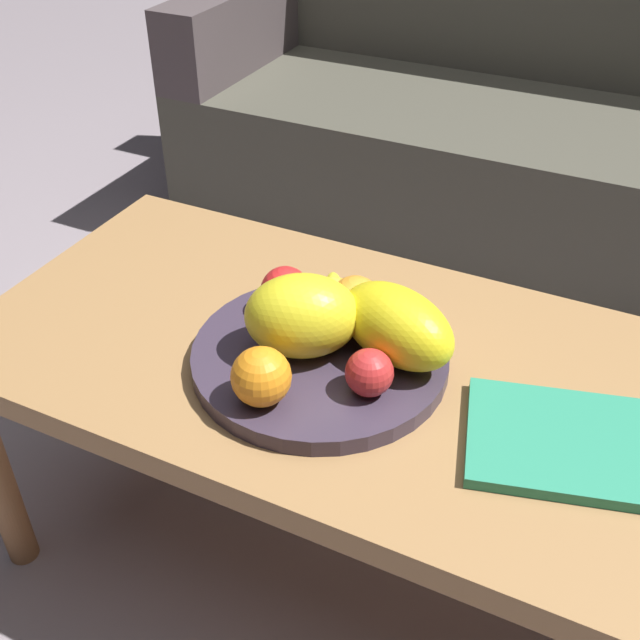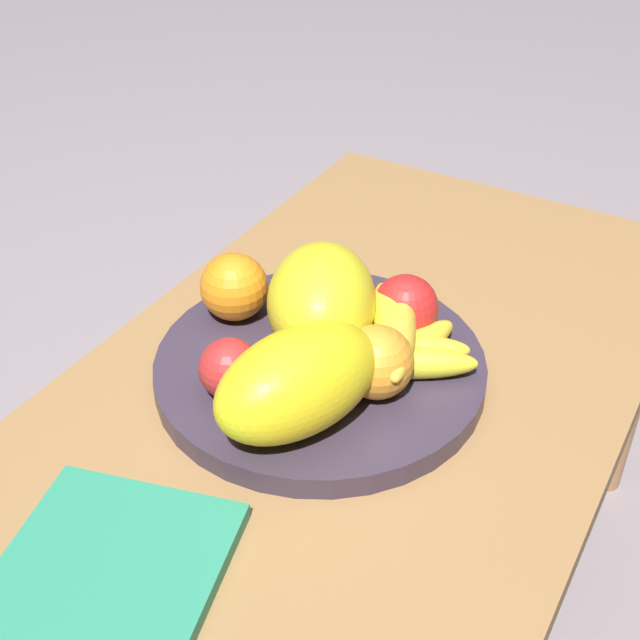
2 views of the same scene
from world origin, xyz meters
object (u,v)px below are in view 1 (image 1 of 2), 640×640
object	(u,v)px
orange_left	(261,377)
magazine	(571,443)
couch	(504,132)
apple_left	(369,373)
melon_large_front	(302,316)
coffee_table	(367,390)
apple_front	(285,291)
melon_smaller_beside	(397,324)
banana_bunch	(325,298)
orange_front	(355,302)
fruit_bowl	(320,357)

from	to	relation	value
orange_left	magazine	world-z (taller)	orange_left
couch	apple_left	size ratio (longest dim) A/B	27.41
melon_large_front	apple_left	xyz separation A→B (m)	(0.11, -0.04, -0.03)
coffee_table	apple_front	xyz separation A→B (m)	(-0.14, 0.03, 0.11)
melon_smaller_beside	coffee_table	bearing A→B (deg)	-175.26
coffee_table	banana_bunch	xyz separation A→B (m)	(-0.09, 0.05, 0.10)
orange_left	magazine	size ratio (longest dim) A/B	0.30
melon_large_front	melon_smaller_beside	world-z (taller)	melon_large_front
melon_large_front	banana_bunch	world-z (taller)	melon_large_front
couch	orange_left	size ratio (longest dim) A/B	22.30
couch	orange_front	bearing A→B (deg)	-86.36
banana_bunch	coffee_table	bearing A→B (deg)	-27.22
apple_front	apple_left	size ratio (longest dim) A/B	1.16
couch	magazine	size ratio (longest dim) A/B	6.80
melon_smaller_beside	orange_left	size ratio (longest dim) A/B	2.32
orange_left	banana_bunch	xyz separation A→B (m)	(-0.01, 0.20, -0.01)
orange_left	banana_bunch	bearing A→B (deg)	92.39
apple_left	orange_front	bearing A→B (deg)	120.92
orange_front	orange_left	world-z (taller)	orange_left
melon_smaller_beside	apple_left	world-z (taller)	melon_smaller_beside
apple_left	magazine	world-z (taller)	apple_left
coffee_table	melon_large_front	bearing A→B (deg)	-152.38
orange_front	magazine	size ratio (longest dim) A/B	0.30
couch	melon_large_front	size ratio (longest dim) A/B	11.10
apple_left	banana_bunch	distance (m)	0.18
orange_left	apple_front	bearing A→B (deg)	109.03
coffee_table	orange_left	size ratio (longest dim) A/B	15.21
apple_left	magazine	distance (m)	0.26
melon_smaller_beside	apple_front	size ratio (longest dim) A/B	2.46
orange_front	orange_left	size ratio (longest dim) A/B	0.98
couch	orange_left	distance (m)	1.41
couch	apple_front	xyz separation A→B (m)	(-0.03, -1.21, 0.21)
couch	banana_bunch	xyz separation A→B (m)	(0.03, -1.19, 0.20)
fruit_bowl	banana_bunch	world-z (taller)	banana_bunch
fruit_bowl	orange_left	bearing A→B (deg)	-99.76
coffee_table	magazine	distance (m)	0.29
fruit_bowl	couch	bearing A→B (deg)	92.61
coffee_table	orange_front	xyz separation A→B (m)	(-0.04, 0.04, 0.11)
orange_front	magazine	distance (m)	0.34
apple_left	magazine	bearing A→B (deg)	8.73
melon_large_front	magazine	bearing A→B (deg)	-0.10
orange_left	orange_front	bearing A→B (deg)	78.72
apple_left	banana_bunch	size ratio (longest dim) A/B	0.38
coffee_table	melon_smaller_beside	bearing A→B (deg)	4.74
couch	banana_bunch	distance (m)	1.21
fruit_bowl	banana_bunch	distance (m)	0.09
coffee_table	fruit_bowl	world-z (taller)	fruit_bowl
fruit_bowl	orange_front	bearing A→B (deg)	76.27
couch	magazine	distance (m)	1.35
orange_front	couch	bearing A→B (deg)	93.64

